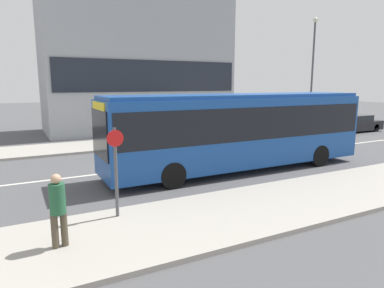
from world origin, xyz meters
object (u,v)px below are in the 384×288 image
parked_car_0 (309,128)px  parked_car_1 (355,124)px  city_bus (239,127)px  bus_stop_sign (116,165)px  pedestrian_near_stop (58,206)px  street_lamp (313,64)px

parked_car_0 → parked_car_1: parked_car_1 is taller
city_bus → parked_car_0: bearing=30.4°
parked_car_0 → parked_car_1: (4.90, -0.01, 0.01)m
parked_car_0 → bus_stop_sign: bus_stop_sign is taller
parked_car_0 → pedestrian_near_stop: 20.30m
city_bus → parked_car_1: bearing=21.7°
parked_car_0 → street_lamp: size_ratio=0.48×
city_bus → street_lamp: 13.92m
pedestrian_near_stop → street_lamp: bearing=-157.1°
bus_stop_sign → street_lamp: (17.68, 10.17, 3.51)m
parked_car_0 → street_lamp: 4.94m
pedestrian_near_stop → parked_car_0: bearing=-158.4°
parked_car_1 → pedestrian_near_stop: (-22.64, -9.85, 0.45)m
parked_car_1 → bus_stop_sign: bus_stop_sign is taller
city_bus → bus_stop_sign: size_ratio=4.84×
parked_car_0 → parked_car_1: bearing=-0.1°
parked_car_1 → street_lamp: size_ratio=0.52×
street_lamp → city_bus: bearing=-148.5°
parked_car_1 → pedestrian_near_stop: pedestrian_near_stop is taller
bus_stop_sign → street_lamp: street_lamp is taller
city_bus → parked_car_0: (10.02, 5.62, -1.26)m
city_bus → bus_stop_sign: 6.87m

